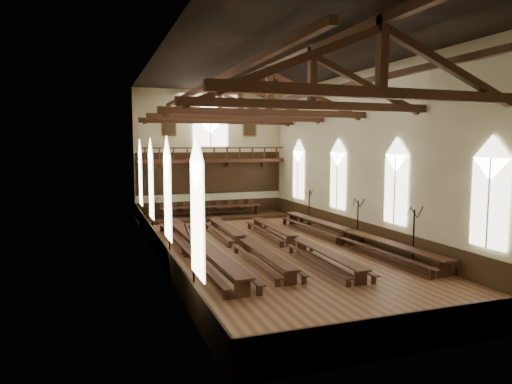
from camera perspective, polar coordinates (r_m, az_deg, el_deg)
ground at (r=25.15m, az=1.62°, el=-7.20°), size 26.00×26.00×0.00m
room_walls at (r=24.49m, az=1.67°, el=7.68°), size 26.00×26.00×26.00m
wainscot_band at (r=25.02m, az=1.63°, el=-5.86°), size 12.00×26.00×1.20m
side_windows at (r=24.57m, az=1.65°, el=1.32°), size 11.85×19.80×4.50m
end_window at (r=36.83m, az=-5.71°, el=8.27°), size 2.80×0.12×3.80m
minstrels_gallery at (r=36.62m, az=-5.57°, el=3.10°), size 11.80×1.24×3.70m
portraits at (r=36.82m, az=-5.71°, el=8.08°), size 7.75×0.09×1.45m
roof_trusses at (r=24.61m, az=1.68°, el=11.77°), size 11.70×25.70×2.80m
refectory_row_a at (r=24.03m, az=-7.33°, el=-6.43°), size 1.80×14.98×0.81m
refectory_row_b at (r=25.01m, az=-1.60°, el=-6.07°), size 1.56×14.01×0.71m
refectory_row_c at (r=25.09m, az=5.07°, el=-6.05°), size 1.60×14.01×0.70m
refectory_row_d at (r=26.92m, az=11.64°, el=-5.14°), size 2.02×15.13×0.82m
dais at (r=35.70m, az=-5.61°, el=-3.11°), size 11.40×3.18×0.21m
high_table at (r=35.59m, az=-5.62°, el=-1.95°), size 7.94×1.46×0.74m
high_chairs at (r=36.35m, az=-5.92°, el=-1.87°), size 7.70×0.51×1.06m
candelabrum_left_near at (r=17.24m, az=-7.78°, el=-10.49°), size 0.80×0.87×2.85m
candelabrum_left_mid at (r=22.61m, az=-10.74°, el=-6.61°), size 0.74×0.85×2.78m
candelabrum_left_far at (r=29.17m, az=-12.80°, el=-4.00°), size 0.73×0.73×2.47m
candelabrum_right_near at (r=23.46m, az=19.06°, el=-6.39°), size 0.81×0.83×2.77m
candelabrum_right_mid at (r=27.42m, az=12.57°, el=-4.56°), size 0.72×0.80×2.59m
candelabrum_right_far at (r=32.90m, az=6.65°, el=-2.70°), size 0.79×0.73×2.60m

